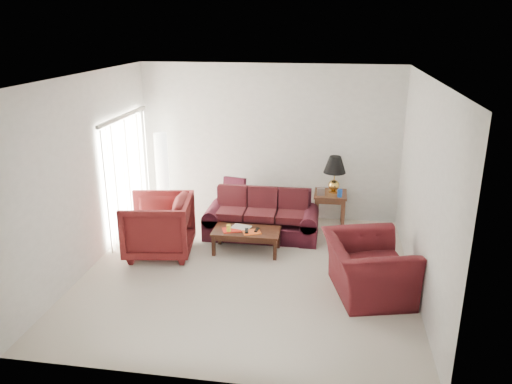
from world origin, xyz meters
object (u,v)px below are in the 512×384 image
sofa (261,215)px  armchair_left (158,226)px  armchair_right (368,267)px  coffee_table (246,241)px  end_table (330,209)px  floor_lamp (162,177)px

sofa → armchair_left: size_ratio=1.86×
sofa → armchair_left: bearing=-146.5°
armchair_right → coffee_table: (-1.94, 1.09, -0.22)m
end_table → coffee_table: 1.96m
armchair_left → coffee_table: size_ratio=0.97×
armchair_right → coffee_table: 2.24m
floor_lamp → armchair_left: bearing=-74.2°
sofa → armchair_right: sofa is taller
sofa → armchair_right: (1.79, -1.77, -0.00)m
floor_lamp → armchair_left: 1.62m
end_table → armchair_left: bearing=-148.9°
floor_lamp → coffee_table: bearing=-33.3°
floor_lamp → coffee_table: floor_lamp is taller
sofa → end_table: 1.41m
coffee_table → armchair_right: bearing=-33.0°
sofa → armchair_left: (-1.59, -0.98, 0.08)m
armchair_left → armchair_right: bearing=68.2°
sofa → floor_lamp: bearing=166.9°
armchair_right → armchair_left: bearing=62.2°
armchair_left → coffee_table: armchair_left is taller
armchair_left → coffee_table: 1.50m
end_table → armchair_right: (0.57, -2.48, 0.08)m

